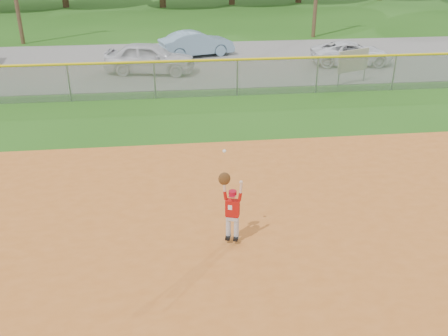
{
  "coord_description": "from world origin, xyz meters",
  "views": [
    {
      "loc": [
        0.43,
        -9.67,
        6.12
      ],
      "look_at": [
        1.69,
        0.83,
        1.1
      ],
      "focal_mm": 40.0,
      "sensor_mm": 36.0,
      "label": 1
    }
  ],
  "objects_px": {
    "car_blue": "(196,44)",
    "ballplayer": "(231,207)",
    "car_white_b": "(352,53)",
    "car_white_a": "(150,58)",
    "sponsor_sign": "(353,62)"
  },
  "relations": [
    {
      "from": "car_blue",
      "to": "ballplayer",
      "type": "distance_m",
      "value": 18.04
    },
    {
      "from": "car_white_b",
      "to": "ballplayer",
      "type": "height_order",
      "value": "ballplayer"
    },
    {
      "from": "car_white_a",
      "to": "car_blue",
      "type": "relative_size",
      "value": 1.06
    },
    {
      "from": "car_white_a",
      "to": "car_blue",
      "type": "xyz_separation_m",
      "value": [
        2.43,
        3.34,
        -0.07
      ]
    },
    {
      "from": "car_blue",
      "to": "ballplayer",
      "type": "xyz_separation_m",
      "value": [
        -0.52,
        -18.03,
        0.22
      ]
    },
    {
      "from": "car_white_b",
      "to": "sponsor_sign",
      "type": "bearing_deg",
      "value": 165.28
    },
    {
      "from": "sponsor_sign",
      "to": "ballplayer",
      "type": "height_order",
      "value": "ballplayer"
    },
    {
      "from": "car_blue",
      "to": "sponsor_sign",
      "type": "distance_m",
      "value": 8.98
    },
    {
      "from": "car_white_b",
      "to": "sponsor_sign",
      "type": "distance_m",
      "value": 3.67
    },
    {
      "from": "car_white_a",
      "to": "ballplayer",
      "type": "xyz_separation_m",
      "value": [
        1.92,
        -14.69,
        0.16
      ]
    },
    {
      "from": "car_white_a",
      "to": "ballplayer",
      "type": "distance_m",
      "value": 14.82
    },
    {
      "from": "car_blue",
      "to": "car_white_a",
      "type": "bearing_deg",
      "value": 127.3
    },
    {
      "from": "car_blue",
      "to": "sponsor_sign",
      "type": "bearing_deg",
      "value": -151.05
    },
    {
      "from": "car_blue",
      "to": "ballplayer",
      "type": "relative_size",
      "value": 1.92
    },
    {
      "from": "car_blue",
      "to": "car_white_b",
      "type": "distance_m",
      "value": 8.15
    }
  ]
}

